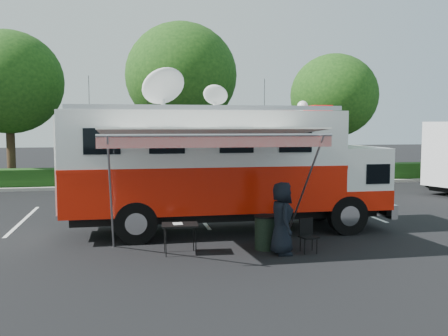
# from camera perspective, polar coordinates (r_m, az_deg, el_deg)

# --- Properties ---
(ground_plane) EXTENTS (120.00, 120.00, 0.00)m
(ground_plane) POSITION_cam_1_polar(r_m,az_deg,el_deg) (15.44, 0.35, -7.20)
(ground_plane) COLOR black
(ground_plane) RESTS_ON ground
(back_border) EXTENTS (60.00, 6.14, 8.87)m
(back_border) POSITION_cam_1_polar(r_m,az_deg,el_deg) (28.06, -2.52, 8.55)
(back_border) COLOR #9E998E
(back_border) RESTS_ON ground_plane
(stall_lines) EXTENTS (24.12, 5.50, 0.01)m
(stall_lines) POSITION_cam_1_polar(r_m,az_deg,el_deg) (18.26, -3.04, -5.29)
(stall_lines) COLOR silver
(stall_lines) RESTS_ON ground_plane
(command_truck) EXTENTS (9.76, 2.69, 4.69)m
(command_truck) POSITION_cam_1_polar(r_m,az_deg,el_deg) (15.13, 0.04, 0.24)
(command_truck) COLOR black
(command_truck) RESTS_ON ground_plane
(awning) EXTENTS (5.33, 2.74, 3.22)m
(awning) POSITION_cam_1_polar(r_m,az_deg,el_deg) (12.18, -1.51, 3.86)
(awning) COLOR white
(awning) RESTS_ON ground_plane
(person) EXTENTS (0.64, 0.93, 1.83)m
(person) POSITION_cam_1_polar(r_m,az_deg,el_deg) (12.84, 6.58, -9.75)
(person) COLOR black
(person) RESTS_ON ground_plane
(folding_table) EXTENTS (0.95, 0.70, 0.77)m
(folding_table) POSITION_cam_1_polar(r_m,az_deg,el_deg) (12.67, -5.06, -6.60)
(folding_table) COLOR black
(folding_table) RESTS_ON ground_plane
(folding_chair) EXTENTS (0.49, 0.51, 0.85)m
(folding_chair) POSITION_cam_1_polar(r_m,az_deg,el_deg) (13.06, 9.50, -7.28)
(folding_chair) COLOR black
(folding_chair) RESTS_ON ground_plane
(trash_bin) EXTENTS (0.60, 0.60, 0.89)m
(trash_bin) POSITION_cam_1_polar(r_m,az_deg,el_deg) (13.20, 4.75, -7.33)
(trash_bin) COLOR black
(trash_bin) RESTS_ON ground_plane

